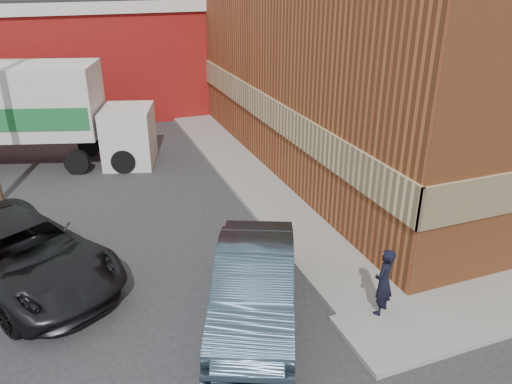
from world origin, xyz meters
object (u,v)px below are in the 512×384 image
object	(u,v)px
man	(384,282)
sedan	(254,286)
suv_a	(22,254)
box_truck	(37,109)
brick_building	(430,28)
warehouse	(39,56)

from	to	relation	value
man	sedan	world-z (taller)	man
suv_a	box_truck	world-z (taller)	box_truck
brick_building	suv_a	size ratio (longest dim) A/B	3.27
brick_building	suv_a	world-z (taller)	brick_building
warehouse	sedan	world-z (taller)	warehouse
man	box_truck	bearing A→B (deg)	-93.53
sedan	suv_a	xyz separation A→B (m)	(-4.59, 3.11, 0.00)
suv_a	warehouse	bearing A→B (deg)	58.36
man	suv_a	world-z (taller)	man
brick_building	suv_a	distance (m)	16.33
sedan	suv_a	bearing A→B (deg)	169.51
warehouse	man	world-z (taller)	warehouse
sedan	box_truck	world-z (taller)	box_truck
man	box_truck	distance (m)	13.93
warehouse	man	bearing A→B (deg)	-71.94
warehouse	box_truck	distance (m)	8.11
man	box_truck	xyz separation A→B (m)	(-6.67, 12.16, 1.28)
warehouse	suv_a	size ratio (longest dim) A/B	2.92
brick_building	suv_a	xyz separation A→B (m)	(-14.99, -5.16, -3.91)
warehouse	suv_a	distance (m)	16.30
brick_building	box_truck	bearing A→B (deg)	168.68
brick_building	warehouse	size ratio (longest dim) A/B	1.12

